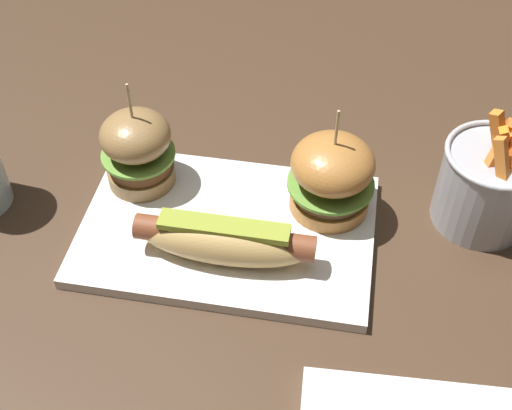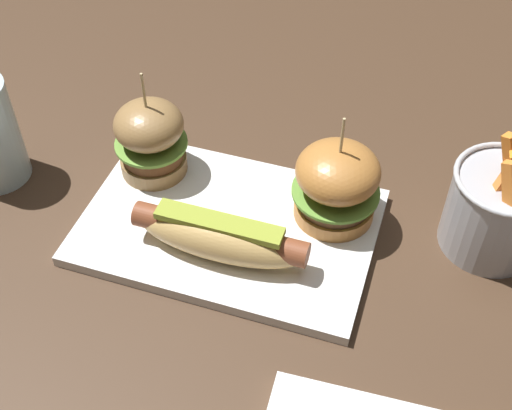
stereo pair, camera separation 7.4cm
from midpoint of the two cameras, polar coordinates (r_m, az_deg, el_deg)
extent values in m
plane|color=#422D1E|center=(0.79, -5.07, -2.55)|extent=(3.00, 3.00, 0.00)
cube|color=white|center=(0.78, -5.11, -2.22)|extent=(0.33, 0.22, 0.01)
ellipsoid|color=tan|center=(0.73, -5.55, -3.16)|extent=(0.19, 0.05, 0.05)
cylinder|color=brown|center=(0.73, -5.58, -2.87)|extent=(0.19, 0.03, 0.03)
cube|color=olive|center=(0.71, -5.68, -1.98)|extent=(0.14, 0.03, 0.01)
cylinder|color=olive|center=(0.84, -12.05, 2.47)|extent=(0.08, 0.08, 0.02)
cylinder|color=brown|center=(0.83, -12.26, 3.46)|extent=(0.07, 0.07, 0.02)
cylinder|color=#6B9E3D|center=(0.82, -12.39, 4.07)|extent=(0.09, 0.09, 0.00)
ellipsoid|color=olive|center=(0.80, -12.70, 5.57)|extent=(0.08, 0.08, 0.05)
cylinder|color=tan|center=(0.77, -13.19, 7.88)|extent=(0.00, 0.00, 0.06)
cylinder|color=#B27336|center=(0.79, 3.45, 0.30)|extent=(0.09, 0.09, 0.02)
cylinder|color=brown|center=(0.78, 3.50, 1.18)|extent=(0.08, 0.08, 0.02)
cylinder|color=#609338|center=(0.77, 3.54, 1.69)|extent=(0.10, 0.10, 0.00)
ellipsoid|color=#B27336|center=(0.75, 3.64, 3.34)|extent=(0.09, 0.09, 0.06)
cylinder|color=tan|center=(0.72, 3.80, 5.86)|extent=(0.00, 0.00, 0.06)
cylinder|color=#A8AAB2|center=(0.80, 16.20, 1.26)|extent=(0.11, 0.11, 0.10)
torus|color=#B7BABF|center=(0.77, 16.97, 3.95)|extent=(0.11, 0.11, 0.01)
cube|color=orange|center=(0.76, 16.06, 2.69)|extent=(0.03, 0.03, 0.06)
cube|color=orange|center=(0.77, 17.14, 4.40)|extent=(0.04, 0.03, 0.09)
cube|color=orange|center=(0.77, 17.70, 4.27)|extent=(0.04, 0.04, 0.08)
cube|color=orange|center=(0.77, 17.29, 3.57)|extent=(0.02, 0.02, 0.07)
cube|color=orange|center=(0.79, 17.05, 5.24)|extent=(0.03, 0.04, 0.08)
cube|color=orange|center=(0.79, 17.56, 5.27)|extent=(0.05, 0.02, 0.08)
cube|color=#CD5F2A|center=(0.77, 17.75, 4.38)|extent=(0.03, 0.05, 0.09)
cube|color=orange|center=(0.77, 17.69, 4.00)|extent=(0.02, 0.03, 0.08)
cube|color=orange|center=(0.77, 16.91, 3.34)|extent=(0.02, 0.03, 0.06)
cube|color=orange|center=(0.76, 17.76, 2.95)|extent=(0.03, 0.04, 0.08)
cube|color=orange|center=(0.75, 17.27, 2.37)|extent=(0.04, 0.04, 0.08)
camera|label=1|loc=(0.04, -92.87, -2.99)|focal=47.93mm
camera|label=2|loc=(0.04, 87.13, 2.99)|focal=47.93mm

